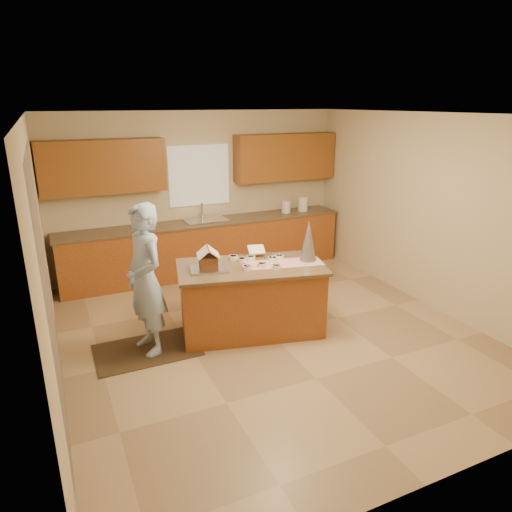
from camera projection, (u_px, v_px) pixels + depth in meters
name	position (u px, v px, depth m)	size (l,w,h in m)	color
floor	(270.00, 333.00, 5.96)	(5.50, 5.50, 0.00)	tan
ceiling	(272.00, 114.00, 5.10)	(5.50, 5.50, 0.00)	silver
wall_back	(199.00, 193.00, 7.90)	(5.50, 5.50, 0.00)	beige
wall_front	(449.00, 330.00, 3.16)	(5.50, 5.50, 0.00)	beige
wall_left	(43.00, 260.00, 4.54)	(5.50, 5.50, 0.00)	beige
wall_right	(429.00, 212.00, 6.52)	(5.50, 5.50, 0.00)	beige
stone_accent	(49.00, 299.00, 3.89)	(2.50, 2.50, 0.00)	gray
window_curtain	(199.00, 175.00, 7.78)	(1.05, 0.03, 1.00)	white
back_counter_base	(207.00, 248.00, 7.93)	(4.80, 0.60, 0.88)	#A45822
back_counter_top	(206.00, 222.00, 7.79)	(4.85, 0.63, 0.04)	brown
upper_cabinet_left	(103.00, 167.00, 6.96)	(1.85, 0.35, 0.80)	brown
upper_cabinet_right	(285.00, 157.00, 8.19)	(1.85, 0.35, 0.80)	brown
sink	(206.00, 223.00, 7.79)	(0.70, 0.45, 0.12)	silver
faucet	(202.00, 211.00, 7.89)	(0.03, 0.03, 0.28)	silver
island_base	(251.00, 300.00, 5.91)	(1.74, 0.87, 0.85)	#A45822
island_top	(251.00, 267.00, 5.77)	(1.82, 0.95, 0.04)	brown
table_runner	(285.00, 263.00, 5.84)	(0.97, 0.35, 0.01)	#A40B22
baking_tray	(209.00, 269.00, 5.61)	(0.44, 0.33, 0.02)	silver
cookbook	(256.00, 250.00, 6.10)	(0.21, 0.02, 0.17)	white
tinsel_tree	(308.00, 241.00, 5.87)	(0.21, 0.21, 0.53)	silver
rug	(147.00, 350.00, 5.54)	(1.20, 0.79, 0.01)	black
boy	(145.00, 280.00, 5.27)	(0.65, 0.42, 1.78)	#A8C7EF
canister_a	(286.00, 207.00, 8.35)	(0.16, 0.16, 0.22)	white
canister_b	(303.00, 204.00, 8.48)	(0.18, 0.18, 0.26)	white
canister_c	(304.00, 205.00, 8.50)	(0.14, 0.14, 0.20)	white
paper_towel	(146.00, 220.00, 7.35)	(0.11, 0.11, 0.24)	white
gingerbread_house	(208.00, 260.00, 5.58)	(0.32, 0.32, 0.27)	brown
candy_bowls	(258.00, 261.00, 5.84)	(0.67, 0.67, 0.05)	#37CBCE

